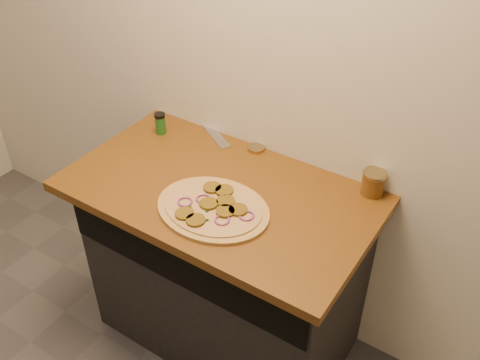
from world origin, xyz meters
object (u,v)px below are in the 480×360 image
Objects in this scene: salsa_jar at (373,183)px; spice_shaker at (160,123)px; pizza at (213,208)px; chefs_knife at (207,125)px.

salsa_jar and spice_shaker have the same top height.
chefs_knife is (-0.37, 0.47, -0.00)m from pizza.
pizza is 4.42× the size of salsa_jar.
pizza is 4.44× the size of spice_shaker.
salsa_jar is (0.81, -0.05, 0.04)m from chefs_knife.
chefs_knife is 0.21m from spice_shaker.
salsa_jar is at bearing -3.87° from chefs_knife.
chefs_knife is 0.81m from salsa_jar.
spice_shaker is (-0.50, 0.31, 0.04)m from pizza.
chefs_knife is 3.25× the size of salsa_jar.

